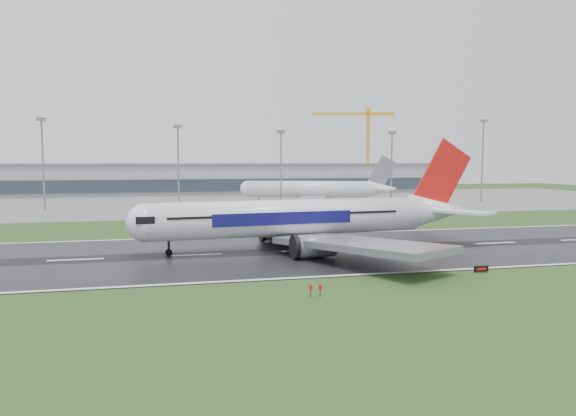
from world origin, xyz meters
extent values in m
plane|color=#244519|center=(0.00, 0.00, 0.00)|extent=(520.00, 520.00, 0.00)
cube|color=black|center=(0.00, 0.00, 0.05)|extent=(400.00, 45.00, 0.10)
cube|color=slate|center=(0.00, 125.00, 0.04)|extent=(400.00, 130.00, 0.08)
cube|color=gray|center=(0.00, 185.00, 7.50)|extent=(240.00, 36.00, 15.00)
cylinder|color=gray|center=(-65.79, 100.00, 15.12)|extent=(0.64, 0.64, 30.24)
cylinder|color=gray|center=(-20.64, 100.00, 14.24)|extent=(0.64, 0.64, 28.48)
cylinder|color=gray|center=(17.17, 100.00, 13.57)|extent=(0.64, 0.64, 27.14)
cylinder|color=gray|center=(62.04, 100.00, 13.63)|extent=(0.64, 0.64, 27.25)
cylinder|color=gray|center=(102.43, 100.00, 16.31)|extent=(0.64, 0.64, 32.62)
camera|label=1|loc=(-24.75, -92.53, 16.51)|focal=32.57mm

